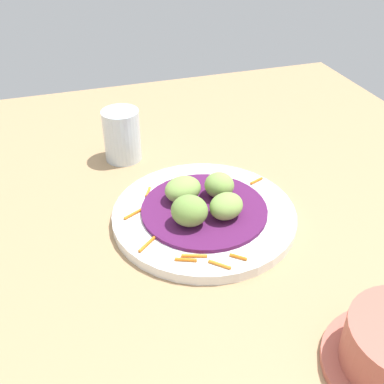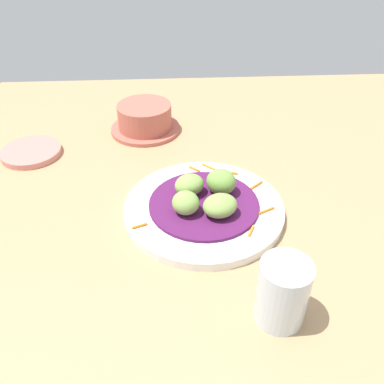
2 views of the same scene
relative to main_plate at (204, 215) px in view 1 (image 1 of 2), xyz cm
name	(u,v)px [view 1 (image 1 of 2)]	position (x,y,z in cm)	size (l,w,h in cm)	color
table_surface	(172,244)	(-2.61, 5.36, -1.74)	(110.00, 110.00, 2.00)	tan
main_plate	(204,215)	(0.00, 0.00, 0.00)	(25.46, 25.46, 1.47)	white
cabbage_bed	(204,210)	(0.00, 0.00, 1.01)	(17.45, 17.45, 0.54)	#51194C
carrot_garnish	(187,232)	(-3.85, 3.70, 0.94)	(19.70, 22.10, 0.40)	orange
guac_scoop_left	(183,189)	(2.96, 2.16, 2.94)	(5.33, 4.49, 3.32)	#84A851
guac_scoop_center	(188,209)	(-2.16, 2.96, 3.36)	(4.40, 4.84, 4.15)	#759E47
guac_scoop_right	(227,208)	(-2.96, -2.16, 2.95)	(4.85, 4.12, 3.34)	#84A851
guac_scoop_back	(219,185)	(2.16, -2.96, 3.08)	(4.20, 4.05, 3.59)	#84A851
water_glass	(122,135)	(20.24, 7.43, 3.59)	(6.09, 6.09, 8.66)	silver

